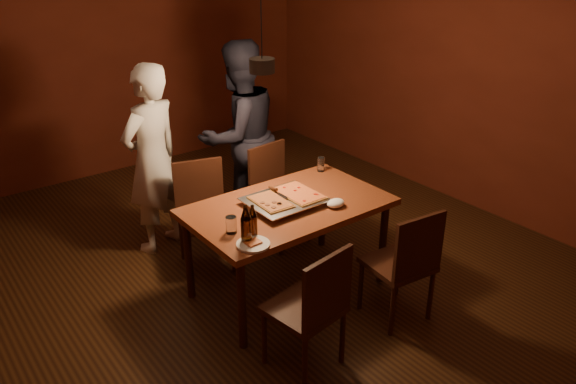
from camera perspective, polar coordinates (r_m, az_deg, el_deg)
room_shell at (r=4.12m, az=-2.56°, el=7.94°), size 6.00×6.00×6.00m
dining_table at (r=4.23m, az=0.00°, el=-2.14°), size 1.50×0.90×0.75m
chair_far_left at (r=4.73m, az=-8.70°, el=-1.26°), size 0.52×0.52×0.49m
chair_far_right at (r=5.05m, az=-1.34°, el=0.74°), size 0.47×0.47×0.49m
chair_near_left at (r=3.52m, az=2.66°, el=-10.94°), size 0.48×0.48×0.49m
chair_near_right at (r=4.04m, az=11.99°, el=-6.45°), size 0.47×0.47×0.49m
pizza_tray at (r=4.18m, az=-0.36°, el=-0.99°), size 0.56×0.46×0.05m
pizza_meat at (r=4.11m, az=-1.77°, el=-0.98°), size 0.23×0.35×0.02m
pizza_cheese at (r=4.24m, az=1.10°, el=-0.12°), size 0.25×0.40×0.02m
spatula at (r=4.18m, az=-0.72°, el=-0.40°), size 0.12×0.25×0.04m
beer_bottle_a at (r=3.63m, az=-4.29°, el=-3.30°), size 0.07×0.07×0.27m
beer_bottle_b at (r=3.73m, az=-3.61°, el=-2.93°), size 0.06×0.06×0.23m
water_glass_left at (r=3.80m, az=-5.79°, el=-3.34°), size 0.08×0.08×0.12m
water_glass_right at (r=4.77m, az=3.37°, el=2.82°), size 0.06×0.06×0.12m
plate_slice at (r=3.66m, az=-3.56°, el=-5.30°), size 0.22×0.22×0.03m
napkin at (r=4.16m, az=4.87°, el=-1.14°), size 0.14×0.11×0.06m
diner_white at (r=4.94m, az=-13.60°, el=3.18°), size 0.71×0.58×1.67m
diner_dark at (r=5.26m, az=-4.96°, el=5.68°), size 0.92×0.75×1.76m
pendant_lamp at (r=4.03m, az=-2.66°, el=12.85°), size 0.18×0.18×1.10m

